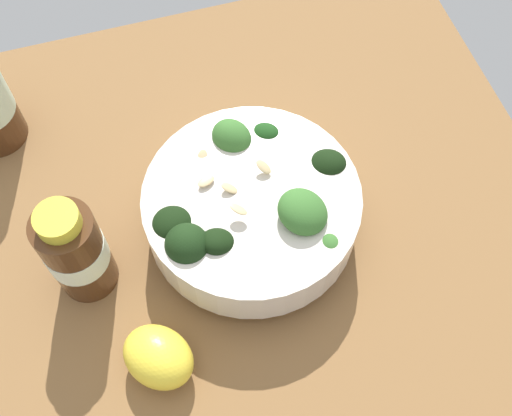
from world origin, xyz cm
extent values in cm
cube|color=brown|center=(0.00, 0.00, -1.66)|extent=(65.11, 65.11, 3.31)
cylinder|color=silver|center=(0.59, -0.45, 0.84)|extent=(11.63, 11.63, 1.69)
cylinder|color=silver|center=(0.59, -0.45, 4.22)|extent=(21.15, 21.15, 5.06)
cylinder|color=beige|center=(0.59, -0.45, 6.35)|extent=(18.02, 18.02, 0.80)
cylinder|color=#589D47|center=(2.11, -8.14, 4.38)|extent=(1.87, 1.88, 1.57)
ellipsoid|color=black|center=(2.11, -8.14, 6.14)|extent=(5.15, 5.78, 4.08)
cylinder|color=#4A8F3C|center=(-2.59, 7.10, 4.54)|extent=(2.02, 2.00, 1.55)
ellipsoid|color=black|center=(-2.59, 7.10, 6.50)|extent=(5.98, 6.42, 5.01)
cylinder|color=#589D47|center=(-0.40, 7.87, 4.65)|extent=(1.29, 1.45, 1.20)
ellipsoid|color=black|center=(-0.40, 7.87, 6.18)|extent=(4.11, 4.37, 3.15)
cylinder|color=#2F662B|center=(-2.92, -3.88, 5.68)|extent=(1.93, 1.90, 1.41)
ellipsoid|color=#386B2B|center=(-2.92, -3.88, 7.59)|extent=(7.07, 7.15, 4.64)
cylinder|color=#2F662B|center=(8.68, 1.32, 4.20)|extent=(1.43, 1.48, 1.71)
ellipsoid|color=#386B2B|center=(8.68, 1.32, 5.67)|extent=(3.26, 2.97, 3.35)
cylinder|color=#2F662B|center=(-3.09, 4.35, 4.81)|extent=(1.82, 1.78, 1.74)
ellipsoid|color=black|center=(-3.09, 4.35, 6.49)|extent=(3.93, 4.50, 4.11)
cylinder|color=#589D47|center=(7.56, -0.11, 5.11)|extent=(1.62, 1.54, 1.22)
ellipsoid|color=#386B2B|center=(7.56, -0.11, 6.75)|extent=(6.30, 5.77, 5.21)
cylinder|color=#589D47|center=(7.43, -3.37, 4.69)|extent=(1.32, 1.31, 1.60)
ellipsoid|color=#194216|center=(7.43, -3.37, 6.10)|extent=(3.83, 4.53, 3.33)
cylinder|color=#3C7A32|center=(-6.06, -5.51, 4.15)|extent=(1.03, 1.32, 1.73)
ellipsoid|color=#386B2B|center=(-6.06, -5.51, 5.70)|extent=(3.55, 3.34, 3.01)
ellipsoid|color=#DBBC84|center=(6.12, 3.42, 6.63)|extent=(1.99, 1.67, 1.13)
ellipsoid|color=#DBBC84|center=(-1.15, 1.78, 8.02)|extent=(1.94, 1.98, 1.05)
ellipsoid|color=#DBBC84|center=(-1.48, -4.64, 7.97)|extent=(1.02, 1.74, 1.12)
ellipsoid|color=#DBBC84|center=(2.88, -1.89, 7.50)|extent=(2.00, 1.86, 1.07)
ellipsoid|color=#DBBC84|center=(3.13, 3.77, 7.16)|extent=(1.63, 2.06, 0.47)
ellipsoid|color=#DBBC84|center=(1.76, 1.84, 7.12)|extent=(1.71, 1.97, 1.20)
ellipsoid|color=yellow|center=(-10.72, 12.16, 2.48)|extent=(8.75, 8.56, 4.96)
cylinder|color=#472814|center=(-0.38, 17.06, 5.67)|extent=(5.66, 5.66, 11.33)
cylinder|color=gold|center=(-0.38, 17.06, 12.11)|extent=(3.88, 3.88, 1.56)
cylinder|color=#E4EED0|center=(-0.38, 17.06, 5.95)|extent=(5.77, 5.77, 2.93)
camera|label=1|loc=(-28.12, 8.21, 59.02)|focal=44.50mm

